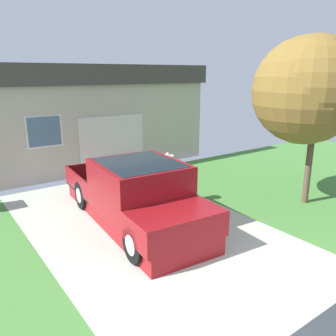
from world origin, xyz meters
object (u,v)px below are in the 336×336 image
pickup_truck (138,197)px  handbag (169,203)px  front_yard_tree (311,88)px  person_with_hat (168,176)px  house_with_garage (80,111)px

pickup_truck → handbag: 1.53m
front_yard_tree → handbag: bearing=151.1°
person_with_hat → handbag: 0.79m
front_yard_tree → house_with_garage: bearing=106.5°
pickup_truck → handbag: bearing=-154.4°
person_with_hat → front_yard_tree: bearing=131.6°
pickup_truck → front_yard_tree: size_ratio=1.17×
person_with_hat → front_yard_tree: size_ratio=0.33×
handbag → front_yard_tree: bearing=-28.9°
pickup_truck → handbag: pickup_truck is taller
person_with_hat → handbag: size_ratio=3.74×
person_with_hat → front_yard_tree: 4.71m
person_with_hat → house_with_garage: 7.80m
pickup_truck → person_with_hat: (1.40, 0.69, 0.13)m
person_with_hat → house_with_garage: house_with_garage is taller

